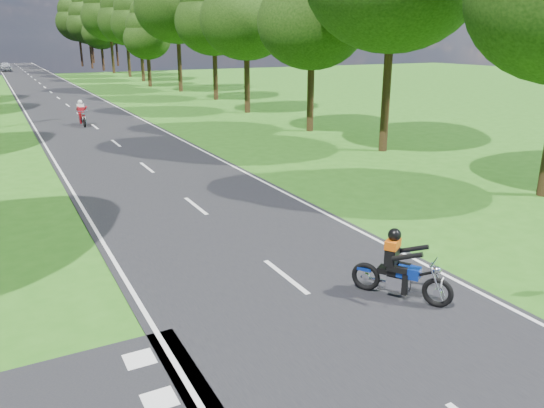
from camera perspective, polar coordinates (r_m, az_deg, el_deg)
ground at (r=10.77m, az=6.76°, el=-11.86°), size 160.00×160.00×0.00m
main_road at (r=58.16m, az=-22.68°, el=11.03°), size 7.00×140.00×0.02m
road_markings at (r=56.29m, az=-22.62°, el=10.88°), size 7.40×140.00×0.01m
treeline at (r=68.14m, az=-23.20°, el=18.72°), size 40.00×115.35×14.78m
rider_near_blue at (r=11.32m, az=13.82°, el=-6.34°), size 1.50×1.87×1.52m
rider_far_red at (r=35.10m, az=-19.80°, el=9.21°), size 0.64×1.88×1.56m
distant_car at (r=97.89m, az=-26.76°, el=13.08°), size 1.86×4.30×1.44m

